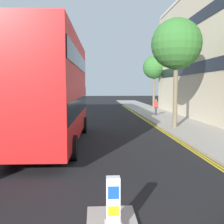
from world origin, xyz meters
TOP-DOWN VIEW (x-y plane):
  - sidewalk_right at (6.50, 16.00)m, footprint 4.00×80.00m
  - sidewalk_left at (-6.50, 16.00)m, footprint 4.00×80.00m
  - kerb_line_outer at (4.40, 14.00)m, footprint 0.10×56.00m
  - kerb_line_inner at (4.24, 14.00)m, footprint 0.10×56.00m
  - keep_left_bollard at (0.00, 3.26)m, footprint 0.36×0.28m
  - double_decker_bus_away at (-2.37, 12.35)m, footprint 3.03×10.87m
  - pedestrian_far at (5.93, 24.87)m, footprint 0.34×0.22m
  - street_tree_near at (7.65, 33.52)m, footprint 3.03×3.03m
  - street_tree_mid at (5.43, 16.82)m, footprint 3.55×3.55m

SIDE VIEW (x-z plane):
  - kerb_line_outer at x=4.40m, z-range 0.00..0.01m
  - kerb_line_inner at x=4.24m, z-range 0.00..0.01m
  - sidewalk_right at x=6.50m, z-range 0.00..0.14m
  - sidewalk_left at x=-6.50m, z-range 0.00..0.14m
  - keep_left_bollard at x=0.00m, z-range 0.05..1.16m
  - pedestrian_far at x=5.93m, z-range 0.18..1.80m
  - double_decker_bus_away at x=-2.37m, z-range 0.21..5.85m
  - street_tree_near at x=7.65m, z-range 2.07..9.07m
  - street_tree_mid at x=5.43m, z-range 2.16..9.83m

